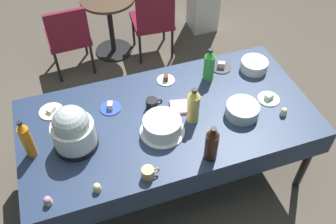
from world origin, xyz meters
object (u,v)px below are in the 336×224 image
Objects in this scene: cupcake_mint at (284,112)px; soda_bottle_lime_soda at (209,65)px; cupcake_vanilla at (48,201)px; soda_bottle_orange_juice at (27,140)px; soda_bottle_ginger_ale at (193,106)px; maroon_chair_left at (68,35)px; round_cafe_table at (109,15)px; dessert_plate_charcoal at (221,66)px; dessert_plate_cobalt at (110,107)px; cupcake_cocoa at (97,188)px; glass_salad_bowl at (242,110)px; soda_bottle_cola at (212,144)px; dessert_plate_white at (166,79)px; dessert_plate_cream at (51,111)px; slow_cooker at (73,130)px; coffee_mug_black at (152,104)px; potluck_table at (168,122)px; dessert_plate_sage at (269,98)px; coffee_mug_tan at (148,173)px; ceramic_snack_bowl at (254,65)px; maroon_chair_right at (153,19)px; frosted_layer_cake at (162,126)px.

soda_bottle_lime_soda reaches higher than cupcake_mint.
soda_bottle_orange_juice reaches higher than cupcake_vanilla.
soda_bottle_ginger_ale is at bearing -2.97° from soda_bottle_orange_juice.
maroon_chair_left is 1.18× the size of round_cafe_table.
soda_bottle_ginger_ale is (-0.45, -0.47, 0.13)m from dessert_plate_charcoal.
cupcake_cocoa reaches higher than dessert_plate_cobalt.
glass_salad_bowl is 0.85× the size of soda_bottle_cola.
dessert_plate_white is 1.18m from soda_bottle_orange_juice.
dessert_plate_cobalt is 0.45m from dessert_plate_cream.
glass_salad_bowl reaches higher than dessert_plate_charcoal.
slow_cooker reaches higher than glass_salad_bowl.
dessert_plate_cobalt is 0.23× the size of round_cafe_table.
slow_cooker reaches higher than cupcake_vanilla.
dessert_plate_charcoal is 0.22m from soda_bottle_lime_soda.
cupcake_mint is 2.38m from maroon_chair_left.
cupcake_mint reaches higher than round_cafe_table.
cupcake_mint is at bearing -14.77° from soda_bottle_ginger_ale.
coffee_mug_black is at bearing -15.78° from dessert_plate_cream.
soda_bottle_orange_juice reaches higher than potluck_table.
dessert_plate_sage is at bearing 96.47° from cupcake_mint.
soda_bottle_cola is at bearing -85.08° from round_cafe_table.
potluck_table is 3.06× the size of round_cafe_table.
coffee_mug_black is 0.62m from coffee_mug_tan.
dessert_plate_sage is 2.56× the size of cupcake_mint.
soda_bottle_ginger_ale is (-0.29, -0.39, 0.01)m from soda_bottle_lime_soda.
ceramic_snack_bowl is 0.26× the size of maroon_chair_right.
soda_bottle_cola is (-0.67, -0.18, 0.10)m from cupcake_mint.
coffee_mug_tan is at bearing -0.99° from cupcake_cocoa.
cupcake_cocoa is 0.78m from soda_bottle_cola.
soda_bottle_cola is at bearing -52.74° from frosted_layer_cake.
soda_bottle_orange_juice reaches higher than dessert_plate_cobalt.
soda_bottle_ginger_ale is at bearing -40.86° from coffee_mug_black.
coffee_mug_tan is at bearing -81.97° from dessert_plate_cobalt.
cupcake_vanilla is at bearing -151.47° from dessert_plate_charcoal.
soda_bottle_ginger_ale is 2.38× the size of coffee_mug_black.
dessert_plate_white reaches higher than round_cafe_table.
maroon_chair_left is 0.94m from maroon_chair_right.
frosted_layer_cake is at bearing -170.61° from soda_bottle_ginger_ale.
slow_cooker is 1.07× the size of soda_bottle_orange_juice.
dessert_plate_cream is 0.60× the size of soda_bottle_ginger_ale.
soda_bottle_lime_soda is at bearing 5.31° from dessert_plate_cobalt.
soda_bottle_lime_soda is at bearing -87.64° from maroon_chair_right.
dessert_plate_sage is at bearing -14.28° from dessert_plate_cream.
dessert_plate_cobalt is at bearing -177.36° from ceramic_snack_bowl.
frosted_layer_cake is 0.45× the size of round_cafe_table.
round_cafe_table is at bearing 63.70° from dessert_plate_cream.
dessert_plate_cream is (-1.62, 0.41, -0.00)m from dessert_plate_sage.
cupcake_mint is (1.51, -0.21, -0.13)m from slow_cooker.
cupcake_vanilla is at bearing -161.66° from soda_bottle_ginger_ale.
potluck_table is at bearing -106.38° from dessert_plate_white.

